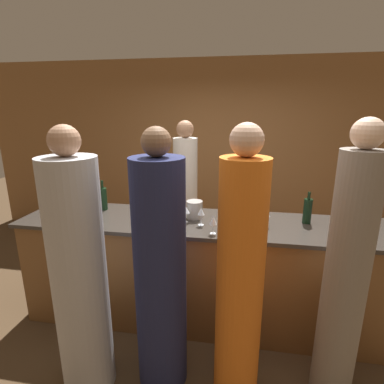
{
  "coord_description": "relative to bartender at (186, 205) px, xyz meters",
  "views": [
    {
      "loc": [
        0.32,
        -2.59,
        2.04
      ],
      "look_at": [
        -0.14,
        0.1,
        1.29
      ],
      "focal_mm": 28.0,
      "sensor_mm": 36.0,
      "label": 1
    }
  ],
  "objects": [
    {
      "name": "ground_plane",
      "position": [
        0.34,
        -0.84,
        -0.92
      ],
      "size": [
        14.0,
        14.0,
        0.0
      ],
      "primitive_type": "plane",
      "color": "#4C3823"
    },
    {
      "name": "back_wall",
      "position": [
        0.34,
        1.35,
        0.48
      ],
      "size": [
        8.0,
        0.06,
        2.8
      ],
      "color": "olive",
      "rests_on": "ground_plane"
    },
    {
      "name": "bar_counter",
      "position": [
        0.34,
        -0.84,
        -0.39
      ],
      "size": [
        3.5,
        0.75,
        1.04
      ],
      "color": "brown",
      "rests_on": "ground_plane"
    },
    {
      "name": "bartender",
      "position": [
        0.0,
        0.0,
        0.0
      ],
      "size": [
        0.29,
        0.29,
        1.93
      ],
      "rotation": [
        0.0,
        0.0,
        3.14
      ],
      "color": "silver",
      "rests_on": "ground_plane"
    },
    {
      "name": "guest_0",
      "position": [
        0.68,
        -1.6,
        0.01
      ],
      "size": [
        0.32,
        0.32,
        1.97
      ],
      "color": "orange",
      "rests_on": "ground_plane"
    },
    {
      "name": "guest_1",
      "position": [
        -0.43,
        -1.72,
        -0.01
      ],
      "size": [
        0.38,
        0.38,
        1.96
      ],
      "color": "#B2B2B7",
      "rests_on": "ground_plane"
    },
    {
      "name": "guest_2",
      "position": [
        1.38,
        -1.51,
        0.04
      ],
      "size": [
        0.28,
        0.28,
        2.01
      ],
      "color": "gray",
      "rests_on": "ground_plane"
    },
    {
      "name": "guest_3",
      "position": [
        0.12,
        -1.58,
        -0.01
      ],
      "size": [
        0.37,
        0.37,
        1.95
      ],
      "color": "#1E234C",
      "rests_on": "ground_plane"
    },
    {
      "name": "wine_bottle_0",
      "position": [
        -0.74,
        -0.67,
        0.25
      ],
      "size": [
        0.08,
        0.08,
        0.31
      ],
      "color": "black",
      "rests_on": "bar_counter"
    },
    {
      "name": "wine_bottle_1",
      "position": [
        1.27,
        -0.72,
        0.24
      ],
      "size": [
        0.08,
        0.08,
        0.29
      ],
      "color": "black",
      "rests_on": "bar_counter"
    },
    {
      "name": "ice_bucket",
      "position": [
        0.23,
        -0.76,
        0.21
      ],
      "size": [
        0.15,
        0.15,
        0.17
      ],
      "color": "#9E9993",
      "rests_on": "bar_counter"
    },
    {
      "name": "wine_glass_0",
      "position": [
        0.88,
        -0.88,
        0.26
      ],
      "size": [
        0.08,
        0.08,
        0.18
      ],
      "color": "silver",
      "rests_on": "bar_counter"
    },
    {
      "name": "wine_glass_1",
      "position": [
        0.8,
        -1.01,
        0.23
      ],
      "size": [
        0.08,
        0.08,
        0.14
      ],
      "color": "silver",
      "rests_on": "bar_counter"
    },
    {
      "name": "wine_glass_2",
      "position": [
        1.57,
        -1.07,
        0.24
      ],
      "size": [
        0.07,
        0.07,
        0.15
      ],
      "color": "silver",
      "rests_on": "bar_counter"
    },
    {
      "name": "wine_glass_3",
      "position": [
        0.32,
        -0.94,
        0.25
      ],
      "size": [
        0.06,
        0.06,
        0.16
      ],
      "color": "silver",
      "rests_on": "bar_counter"
    },
    {
      "name": "wine_glass_4",
      "position": [
        0.68,
        -1.02,
        0.24
      ],
      "size": [
        0.06,
        0.06,
        0.16
      ],
      "color": "silver",
      "rests_on": "bar_counter"
    },
    {
      "name": "wine_glass_5",
      "position": [
        -0.65,
        -1.16,
        0.23
      ],
      "size": [
        0.06,
        0.06,
        0.15
      ],
      "color": "silver",
      "rests_on": "bar_counter"
    },
    {
      "name": "wine_glass_6",
      "position": [
        0.45,
        -1.12,
        0.24
      ],
      "size": [
        0.06,
        0.06,
        0.16
      ],
      "color": "silver",
      "rests_on": "bar_counter"
    },
    {
      "name": "wine_glass_7",
      "position": [
        0.17,
        -0.9,
        0.25
      ],
      "size": [
        0.08,
        0.08,
        0.16
      ],
      "color": "silver",
      "rests_on": "bar_counter"
    }
  ]
}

